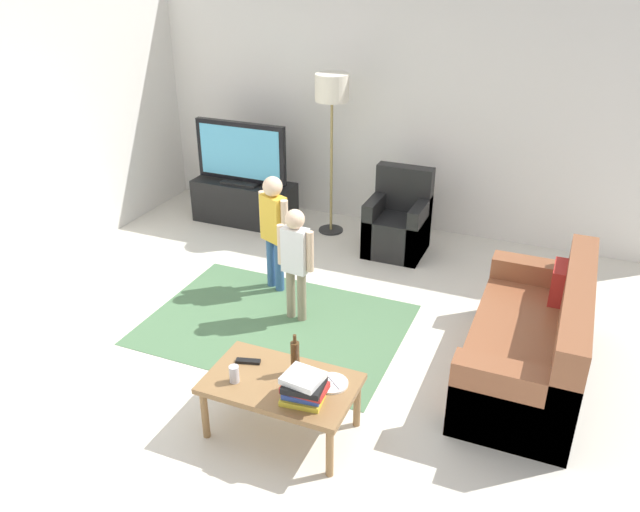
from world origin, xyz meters
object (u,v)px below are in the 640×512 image
(coffee_table, at_px, (281,387))
(plate, at_px, (332,383))
(child_center, at_px, (295,255))
(floor_lamp, at_px, (332,97))
(tv_remote, at_px, (248,361))
(tv_stand, at_px, (245,203))
(couch, at_px, (537,346))
(child_near_tv, at_px, (274,223))
(book_stack, at_px, (304,388))
(soda_can, at_px, (234,374))
(tv, at_px, (241,154))
(armchair, at_px, (398,225))
(bottle, at_px, (295,357))

(coffee_table, relative_size, plate, 4.55)
(child_center, height_order, coffee_table, child_center)
(floor_lamp, relative_size, child_center, 1.71)
(tv_remote, bearing_deg, tv_stand, 103.38)
(couch, xyz_separation_m, tv_remote, (-1.81, -1.19, 0.14))
(floor_lamp, relative_size, child_near_tv, 1.57)
(floor_lamp, relative_size, plate, 8.09)
(book_stack, height_order, soda_can, book_stack)
(tv_stand, xyz_separation_m, coffee_table, (1.98, -3.08, 0.13))
(coffee_table, relative_size, book_stack, 3.49)
(tv, height_order, tv_remote, tv)
(couch, height_order, book_stack, couch)
(coffee_table, bearing_deg, child_center, 110.84)
(floor_lamp, relative_size, tv_remote, 10.47)
(tv_remote, xyz_separation_m, soda_can, (0.02, -0.22, 0.05))
(couch, bearing_deg, child_center, 177.91)
(armchair, bearing_deg, couch, -47.55)
(child_near_tv, height_order, soda_can, child_near_tv)
(book_stack, bearing_deg, tv_remote, 157.05)
(couch, height_order, plate, couch)
(couch, xyz_separation_m, armchair, (-1.60, 1.75, 0.01))
(plate, bearing_deg, bottle, 175.77)
(tv, relative_size, plate, 5.00)
(tv_remote, relative_size, soda_can, 1.42)
(tv_remote, bearing_deg, armchair, 69.88)
(tv_stand, relative_size, armchair, 1.33)
(book_stack, bearing_deg, child_center, 116.49)
(couch, height_order, bottle, couch)
(couch, distance_m, book_stack, 1.92)
(floor_lamp, bearing_deg, soda_can, -78.85)
(child_near_tv, relative_size, soda_can, 9.42)
(book_stack, xyz_separation_m, soda_can, (-0.50, 0.00, -0.04))
(coffee_table, height_order, soda_can, soda_can)
(tv_remote, bearing_deg, tv, 103.55)
(armchair, height_order, floor_lamp, floor_lamp)
(child_near_tv, xyz_separation_m, child_center, (0.41, -0.42, -0.05))
(floor_lamp, distance_m, child_near_tv, 1.68)
(floor_lamp, xyz_separation_m, coffee_table, (0.94, -3.23, -1.17))
(couch, relative_size, floor_lamp, 1.01)
(child_near_tv, distance_m, soda_can, 2.02)
(floor_lamp, height_order, bottle, floor_lamp)
(coffee_table, height_order, tv_remote, tv_remote)
(tv, xyz_separation_m, tv_remote, (1.68, -2.96, -0.42))
(tv_stand, xyz_separation_m, soda_can, (1.70, -3.20, 0.24))
(book_stack, relative_size, bottle, 0.95)
(plate, bearing_deg, couch, 44.81)
(child_near_tv, distance_m, child_center, 0.59)
(tv, bearing_deg, armchair, -0.56)
(child_center, bearing_deg, soda_can, -80.88)
(coffee_table, bearing_deg, book_stack, -28.65)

